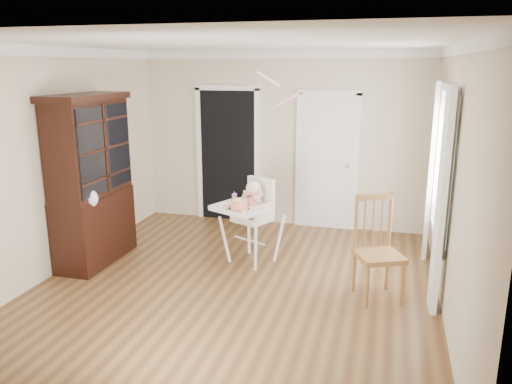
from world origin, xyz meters
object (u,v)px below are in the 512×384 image
(sippy_cup, at_px, (234,198))
(dining_chair, at_px, (378,252))
(high_chair, at_px, (252,211))
(china_cabinet, at_px, (91,180))
(cake, at_px, (239,204))

(sippy_cup, xyz_separation_m, dining_chair, (1.82, -0.62, -0.31))
(high_chair, bearing_deg, china_cabinet, -141.36)
(china_cabinet, distance_m, dining_chair, 3.60)
(cake, relative_size, sippy_cup, 1.67)
(sippy_cup, bearing_deg, dining_chair, -18.75)
(china_cabinet, bearing_deg, sippy_cup, 15.57)
(cake, xyz_separation_m, sippy_cup, (-0.14, 0.25, 0.01))
(dining_chair, bearing_deg, cake, 142.92)
(dining_chair, bearing_deg, china_cabinet, 153.18)
(cake, height_order, dining_chair, dining_chair)
(high_chair, xyz_separation_m, china_cabinet, (-1.96, -0.49, 0.39))
(sippy_cup, relative_size, dining_chair, 0.14)
(cake, relative_size, dining_chair, 0.24)
(cake, bearing_deg, china_cabinet, -172.80)
(sippy_cup, bearing_deg, cake, -61.00)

